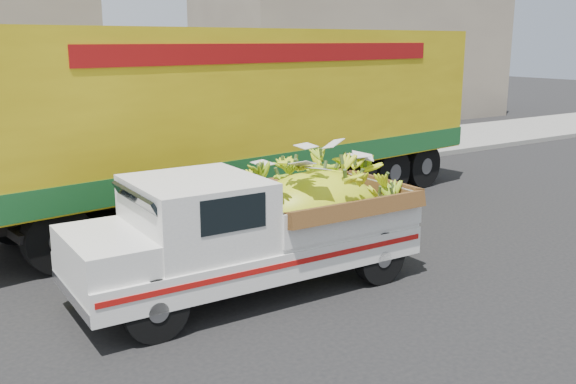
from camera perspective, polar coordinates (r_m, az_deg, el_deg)
ground at (r=9.88m, az=0.99°, el=-7.93°), size 100.00×100.00×0.00m
curb at (r=15.36m, az=-12.90°, el=-0.19°), size 60.00×0.25×0.15m
sidewalk at (r=17.30m, az=-15.43°, el=1.15°), size 60.00×4.00×0.14m
building_right at (r=30.01m, az=6.19°, el=12.18°), size 14.00×6.00×6.00m
pickup_truck at (r=9.41m, az=-1.50°, el=-2.90°), size 5.10×1.96×1.77m
semi_trailer at (r=13.44m, az=-3.68°, el=7.08°), size 12.04×3.95×3.80m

